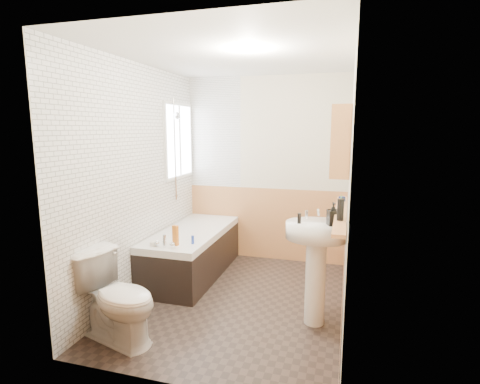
% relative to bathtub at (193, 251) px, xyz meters
% --- Properties ---
extents(floor, '(2.80, 2.80, 0.00)m').
position_rel_bathtub_xyz_m(floor, '(0.73, -0.55, -0.30)').
color(floor, '#2C221F').
rests_on(floor, ground).
extents(ceiling, '(2.80, 2.80, 0.00)m').
position_rel_bathtub_xyz_m(ceiling, '(0.73, -0.55, 2.20)').
color(ceiling, white).
rests_on(ceiling, ground).
extents(wall_back, '(2.20, 0.02, 2.50)m').
position_rel_bathtub_xyz_m(wall_back, '(0.73, 0.86, 0.95)').
color(wall_back, beige).
rests_on(wall_back, ground).
extents(wall_front, '(2.20, 0.02, 2.50)m').
position_rel_bathtub_xyz_m(wall_front, '(0.73, -1.96, 0.95)').
color(wall_front, beige).
rests_on(wall_front, ground).
extents(wall_left, '(0.02, 2.80, 2.50)m').
position_rel_bathtub_xyz_m(wall_left, '(-0.38, -0.55, 0.95)').
color(wall_left, beige).
rests_on(wall_left, ground).
extents(wall_right, '(0.02, 2.80, 2.50)m').
position_rel_bathtub_xyz_m(wall_right, '(1.84, -0.55, 0.95)').
color(wall_right, beige).
rests_on(wall_right, ground).
extents(wainscot_right, '(0.01, 2.80, 1.00)m').
position_rel_bathtub_xyz_m(wainscot_right, '(1.82, -0.55, 0.20)').
color(wainscot_right, tan).
rests_on(wainscot_right, wall_right).
extents(wainscot_front, '(2.20, 0.01, 1.00)m').
position_rel_bathtub_xyz_m(wainscot_front, '(0.73, -1.94, 0.20)').
color(wainscot_front, tan).
rests_on(wainscot_front, wall_front).
extents(wainscot_back, '(2.20, 0.01, 1.00)m').
position_rel_bathtub_xyz_m(wainscot_back, '(0.73, 0.84, 0.20)').
color(wainscot_back, tan).
rests_on(wainscot_back, wall_back).
extents(tile_cladding_left, '(0.01, 2.80, 2.50)m').
position_rel_bathtub_xyz_m(tile_cladding_left, '(-0.36, -0.55, 0.95)').
color(tile_cladding_left, white).
rests_on(tile_cladding_left, wall_left).
extents(tile_return_back, '(0.75, 0.01, 1.50)m').
position_rel_bathtub_xyz_m(tile_return_back, '(0.01, 0.84, 1.45)').
color(tile_return_back, white).
rests_on(tile_return_back, wall_back).
extents(window, '(0.03, 0.79, 0.99)m').
position_rel_bathtub_xyz_m(window, '(-0.33, 0.40, 1.35)').
color(window, white).
rests_on(window, wall_left).
extents(bathtub, '(0.70, 1.66, 0.72)m').
position_rel_bathtub_xyz_m(bathtub, '(0.00, 0.00, 0.00)').
color(bathtub, black).
rests_on(bathtub, floor).
extents(shower_riser, '(0.11, 0.09, 1.29)m').
position_rel_bathtub_xyz_m(shower_riser, '(-0.31, 0.23, 1.34)').
color(shower_riser, silver).
rests_on(shower_riser, wall_left).
extents(toilet, '(0.87, 0.64, 0.77)m').
position_rel_bathtub_xyz_m(toilet, '(-0.03, -1.55, 0.08)').
color(toilet, white).
rests_on(toilet, floor).
extents(sink, '(0.57, 0.46, 1.09)m').
position_rel_bathtub_xyz_m(sink, '(1.57, -0.79, 0.39)').
color(sink, white).
rests_on(sink, floor).
extents(pine_shelf, '(0.10, 1.53, 0.03)m').
position_rel_bathtub_xyz_m(pine_shelf, '(1.77, -0.75, 0.77)').
color(pine_shelf, tan).
rests_on(pine_shelf, wall_right).
extents(medicine_cabinet, '(0.17, 0.68, 0.62)m').
position_rel_bathtub_xyz_m(medicine_cabinet, '(1.74, -0.60, 1.40)').
color(medicine_cabinet, tan).
rests_on(medicine_cabinet, wall_right).
extents(foam_can, '(0.07, 0.07, 0.18)m').
position_rel_bathtub_xyz_m(foam_can, '(1.77, -1.09, 0.87)').
color(foam_can, black).
rests_on(foam_can, pine_shelf).
extents(green_bottle, '(0.05, 0.05, 0.21)m').
position_rel_bathtub_xyz_m(green_bottle, '(1.77, -1.01, 0.88)').
color(green_bottle, '#59C647').
rests_on(green_bottle, pine_shelf).
extents(black_jar, '(0.08, 0.08, 0.05)m').
position_rel_bathtub_xyz_m(black_jar, '(1.77, -0.24, 0.80)').
color(black_jar, navy).
rests_on(black_jar, pine_shelf).
extents(soap_bottle, '(0.16, 0.22, 0.09)m').
position_rel_bathtub_xyz_m(soap_bottle, '(1.71, -0.85, 0.72)').
color(soap_bottle, black).
rests_on(soap_bottle, sink).
extents(clear_bottle, '(0.04, 0.04, 0.09)m').
position_rel_bathtub_xyz_m(clear_bottle, '(1.42, -0.87, 0.72)').
color(clear_bottle, black).
rests_on(clear_bottle, sink).
extents(blue_gel, '(0.07, 0.05, 0.22)m').
position_rel_bathtub_xyz_m(blue_gel, '(0.08, -0.62, 0.39)').
color(blue_gel, orange).
rests_on(blue_gel, bathtub).
extents(cream_jar, '(0.09, 0.09, 0.05)m').
position_rel_bathtub_xyz_m(cream_jar, '(-0.14, -0.70, 0.30)').
color(cream_jar, silver).
rests_on(cream_jar, bathtub).
extents(orange_bottle, '(0.04, 0.04, 0.09)m').
position_rel_bathtub_xyz_m(orange_bottle, '(0.23, -0.52, 0.32)').
color(orange_bottle, '#19339E').
rests_on(orange_bottle, bathtub).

